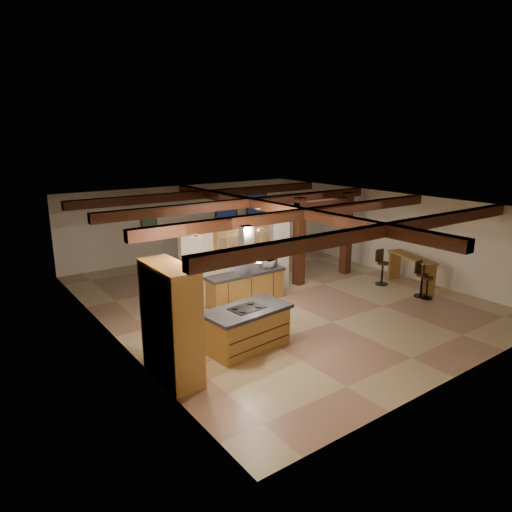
{
  "coord_description": "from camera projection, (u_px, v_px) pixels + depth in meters",
  "views": [
    {
      "loc": [
        -8.22,
        -10.44,
        4.8
      ],
      "look_at": [
        -0.35,
        0.5,
        1.24
      ],
      "focal_mm": 32.0,
      "sensor_mm": 36.0,
      "label": 1
    }
  ],
  "objects": [
    {
      "name": "partition_wall",
      "position": [
        238.0,
        264.0,
        13.61
      ],
      "size": [
        3.8,
        0.18,
        2.2
      ],
      "primitive_type": "cube",
      "color": "silver",
      "rests_on": "ground"
    },
    {
      "name": "pantry_cabinet",
      "position": [
        171.0,
        322.0,
        9.08
      ],
      "size": [
        0.67,
        1.6,
        2.4
      ],
      "color": "olive",
      "rests_on": "ground"
    },
    {
      "name": "timber_posts",
      "position": [
        324.0,
        229.0,
        15.41
      ],
      "size": [
        2.5,
        0.3,
        2.9
      ],
      "color": "#3B150E",
      "rests_on": "ground"
    },
    {
      "name": "ground",
      "position": [
        275.0,
        296.0,
        14.06
      ],
      "size": [
        12.0,
        12.0,
        0.0
      ],
      "primitive_type": "plane",
      "color": "tan",
      "rests_on": "ground"
    },
    {
      "name": "range_hood",
      "position": [
        247.0,
        275.0,
        10.2
      ],
      "size": [
        1.1,
        1.1,
        1.4
      ],
      "color": "silver",
      "rests_on": "room_walls"
    },
    {
      "name": "upper_display_cabinet",
      "position": [
        242.0,
        240.0,
        13.27
      ],
      "size": [
        1.8,
        0.36,
        0.95
      ],
      "color": "olive",
      "rests_on": "partition_wall"
    },
    {
      "name": "side_table",
      "position": [
        281.0,
        240.0,
        20.32
      ],
      "size": [
        0.54,
        0.54,
        0.61
      ],
      "primitive_type": "cube",
      "rotation": [
        0.0,
        0.0,
        0.09
      ],
      "color": "#3B150E",
      "rests_on": "ground"
    },
    {
      "name": "bar_counter",
      "position": [
        411.0,
        266.0,
        14.8
      ],
      "size": [
        1.05,
        2.03,
        1.03
      ],
      "color": "olive",
      "rests_on": "ground"
    },
    {
      "name": "table_lamp",
      "position": [
        281.0,
        228.0,
        20.18
      ],
      "size": [
        0.3,
        0.3,
        0.36
      ],
      "color": "black",
      "rests_on": "side_table"
    },
    {
      "name": "ceiling_beams",
      "position": [
        276.0,
        208.0,
        13.36
      ],
      "size": [
        10.0,
        12.0,
        0.28
      ],
      "color": "#3B150E",
      "rests_on": "room_walls"
    },
    {
      "name": "room_walls",
      "position": [
        275.0,
        240.0,
        13.61
      ],
      "size": [
        12.0,
        12.0,
        12.0
      ],
      "color": "silver",
      "rests_on": "ground"
    },
    {
      "name": "kitchen_island",
      "position": [
        247.0,
        328.0,
        10.53
      ],
      "size": [
        2.11,
        1.26,
        1.0
      ],
      "color": "olive",
      "rests_on": "ground"
    },
    {
      "name": "bar_stool_c",
      "position": [
        382.0,
        267.0,
        15.1
      ],
      "size": [
        0.41,
        0.41,
        1.17
      ],
      "color": "black",
      "rests_on": "ground"
    },
    {
      "name": "dining_table",
      "position": [
        226.0,
        268.0,
        15.87
      ],
      "size": [
        2.01,
        1.23,
        0.68
      ],
      "primitive_type": "imported",
      "rotation": [
        0.0,
        0.0,
        -0.08
      ],
      "color": "#421E10",
      "rests_on": "ground"
    },
    {
      "name": "dining_chairs",
      "position": [
        226.0,
        261.0,
        15.81
      ],
      "size": [
        2.24,
        2.24,
        1.15
      ],
      "color": "#3B150E",
      "rests_on": "ground"
    },
    {
      "name": "recessed_cans",
      "position": [
        241.0,
        223.0,
        10.38
      ],
      "size": [
        3.16,
        2.46,
        0.03
      ],
      "color": "silver",
      "rests_on": "room_walls"
    },
    {
      "name": "back_windows",
      "position": [
        242.0,
        214.0,
        19.92
      ],
      "size": [
        2.7,
        0.07,
        1.7
      ],
      "color": "#3B150E",
      "rests_on": "room_walls"
    },
    {
      "name": "sofa",
      "position": [
        238.0,
        245.0,
        19.2
      ],
      "size": [
        2.33,
        1.01,
        0.67
      ],
      "primitive_type": "imported",
      "rotation": [
        0.0,
        0.0,
        3.2
      ],
      "color": "black",
      "rests_on": "ground"
    },
    {
      "name": "bar_stool_a",
      "position": [
        426.0,
        282.0,
        13.78
      ],
      "size": [
        0.38,
        0.39,
        1.03
      ],
      "color": "black",
      "rests_on": "ground"
    },
    {
      "name": "bar_stool_b",
      "position": [
        421.0,
        279.0,
        13.95
      ],
      "size": [
        0.39,
        0.39,
        1.11
      ],
      "color": "black",
      "rests_on": "ground"
    },
    {
      "name": "back_counter",
      "position": [
        246.0,
        287.0,
        13.46
      ],
      "size": [
        2.5,
        0.66,
        0.94
      ],
      "color": "olive",
      "rests_on": "ground"
    },
    {
      "name": "framed_art",
      "position": [
        149.0,
        219.0,
        17.44
      ],
      "size": [
        0.65,
        0.05,
        0.85
      ],
      "color": "#3B150E",
      "rests_on": "room_walls"
    },
    {
      "name": "microwave",
      "position": [
        270.0,
        263.0,
        13.82
      ],
      "size": [
        0.48,
        0.41,
        0.23
      ],
      "primitive_type": "imported",
      "rotation": [
        0.0,
        0.0,
        3.53
      ],
      "color": "silver",
      "rests_on": "back_counter"
    }
  ]
}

